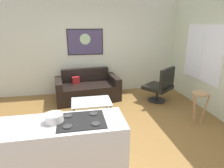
% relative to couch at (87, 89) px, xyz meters
% --- Properties ---
extents(ground, '(6.40, 6.40, 0.04)m').
position_rel_couch_xyz_m(ground, '(0.24, -1.83, -0.31)').
color(ground, brown).
extents(back_wall, '(6.40, 0.05, 2.80)m').
position_rel_couch_xyz_m(back_wall, '(0.24, 0.60, 1.11)').
color(back_wall, beige).
rests_on(back_wall, ground).
extents(right_wall, '(0.05, 6.40, 2.80)m').
position_rel_couch_xyz_m(right_wall, '(2.87, -1.53, 1.11)').
color(right_wall, beige).
rests_on(right_wall, ground).
extents(couch, '(1.82, 1.07, 0.82)m').
position_rel_couch_xyz_m(couch, '(0.00, 0.00, 0.00)').
color(couch, black).
rests_on(couch, ground).
extents(coffee_table, '(0.89, 0.64, 0.39)m').
position_rel_couch_xyz_m(coffee_table, '(0.01, -1.15, 0.07)').
color(coffee_table, silver).
rests_on(coffee_table, ground).
extents(armchair, '(0.92, 0.92, 0.97)m').
position_rel_couch_xyz_m(armchair, '(1.94, -0.60, 0.18)').
color(armchair, black).
rests_on(armchair, ground).
extents(bar_stool, '(0.37, 0.37, 0.68)m').
position_rel_couch_xyz_m(bar_stool, '(2.25, -1.82, 0.24)').
color(bar_stool, '#A87C50').
rests_on(bar_stool, ground).
extents(kitchen_counter, '(1.74, 0.63, 0.91)m').
position_rel_couch_xyz_m(kitchen_counter, '(-0.57, -2.95, 0.16)').
color(kitchen_counter, silver).
rests_on(kitchen_counter, ground).
extents(mixing_bowl, '(0.23, 0.23, 0.11)m').
position_rel_couch_xyz_m(mixing_bowl, '(-0.60, -2.92, 0.66)').
color(mixing_bowl, silver).
rests_on(mixing_bowl, kitchen_counter).
extents(wall_painting, '(1.04, 0.03, 0.75)m').
position_rel_couch_xyz_m(wall_painting, '(0.02, 0.55, 1.27)').
color(wall_painting, black).
extents(window, '(0.03, 1.44, 1.40)m').
position_rel_couch_xyz_m(window, '(2.83, -0.93, 1.08)').
color(window, silver).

